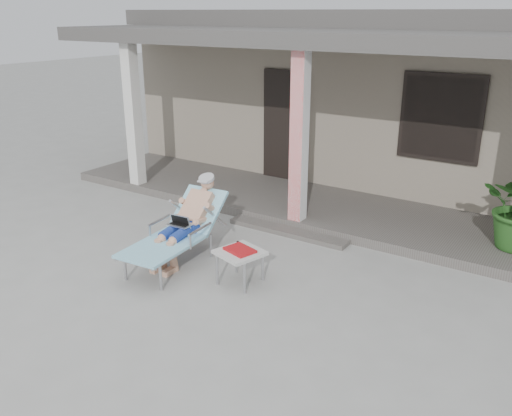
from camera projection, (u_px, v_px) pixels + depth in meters
The scene contains 7 objects.
ground at pixel (216, 279), 7.01m from camera, with size 60.00×60.00×0.00m, color #9E9E99.
house at pixel (398, 91), 11.55m from camera, with size 10.40×5.40×3.30m.
porch_deck at pixel (321, 208), 9.35m from camera, with size 10.00×2.00×0.15m, color #605B56.
porch_overhang at pixel (326, 44), 8.37m from camera, with size 10.00×2.30×2.85m.
porch_step at pixel (287, 231), 8.45m from camera, with size 2.00×0.30×0.07m, color #605B56.
lounger at pixel (181, 211), 7.34m from camera, with size 0.79×1.82×1.16m.
side_table at pixel (240, 254), 6.81m from camera, with size 0.65×0.65×0.47m.
Camera 1 is at (3.87, -4.96, 3.27)m, focal length 38.00 mm.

